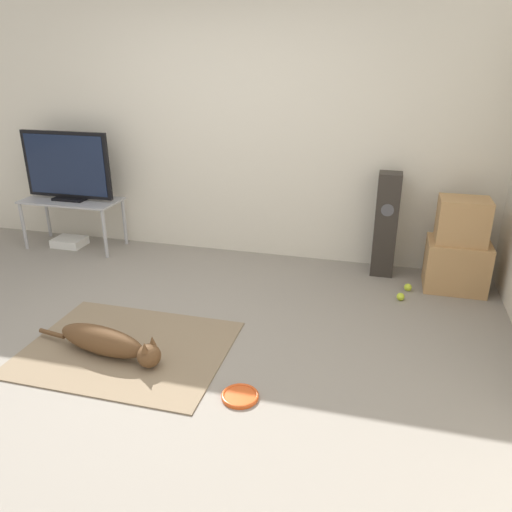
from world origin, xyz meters
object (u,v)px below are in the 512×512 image
Objects in this scene: floor_speaker at (386,225)px; tennis_ball_by_boxes at (401,297)px; tennis_ball_near_speaker at (408,287)px; cardboard_box_lower at (456,265)px; tv at (67,167)px; cardboard_box_upper at (463,221)px; frisbee at (240,396)px; dog at (108,342)px; tv_stand at (72,206)px; game_console at (70,242)px.

floor_speaker is 0.73m from tennis_ball_by_boxes.
floor_speaker is at bearing 125.41° from tennis_ball_near_speaker.
tv reaches higher than cardboard_box_lower.
cardboard_box_lower is 0.41m from cardboard_box_upper.
cardboard_box_lower reaches higher than tennis_ball_by_boxes.
cardboard_box_lower is (1.40, 1.96, 0.21)m from frisbee.
frisbee is 2.06m from tennis_ball_near_speaker.
tv_stand is (-1.45, 1.83, 0.35)m from dog.
frisbee is at bearing -120.76° from tennis_ball_by_boxes.
tennis_ball_by_boxes is (0.18, -0.54, -0.45)m from floor_speaker.
dog is 2.40m from tennis_ball_by_boxes.
frisbee is 3.24m from game_console.
tv is (-3.22, -0.11, 0.39)m from floor_speaker.
tv_stand is 3.49m from tennis_ball_near_speaker.
frisbee is 3.48× the size of tennis_ball_by_boxes.
cardboard_box_upper is at bearing 54.47° from frisbee.
game_console is at bearing 173.05° from tennis_ball_by_boxes.
tv reaches higher than dog.
game_console is at bearing 141.49° from frisbee.
tv is at bearing 178.85° from cardboard_box_upper.
cardboard_box_upper is (1.39, 1.95, 0.62)m from frisbee.
tv_stand is at bearing 176.23° from tennis_ball_near_speaker.
cardboard_box_upper is 0.42× the size of tv.
cardboard_box_upper is 6.22× the size of tennis_ball_near_speaker.
tennis_ball_by_boxes is at bearing -7.33° from tv.
floor_speaker reaches higher than tv_stand.
cardboard_box_upper is 0.42× the size of floor_speaker.
game_console is at bearing -172.39° from tv.
frisbee is 0.24× the size of tv.
cardboard_box_upper reaches higher than tv_stand.
tennis_ball_near_speaker is at bearing 38.46° from dog.
dog is 1.07× the size of tv.
tv_stand is 15.44× the size of tennis_ball_by_boxes.
tv_stand is 0.41m from tv.
frisbee is 3.48× the size of tennis_ball_near_speaker.
dog is 1.01× the size of tv_stand.
dog is 1.98× the size of cardboard_box_lower.
tv reaches higher than game_console.
floor_speaker is at bearing 1.90° from tv.
cardboard_box_upper reaches higher than game_console.
frisbee is at bearing -119.36° from tennis_ball_near_speaker.
floor_speaker is at bearing 1.95° from tv_stand.
dog is at bearing -51.65° from tv_stand.
frisbee is 3.29m from tv.
frisbee is 0.44× the size of cardboard_box_lower.
dog is at bearing 168.67° from frisbee.
floor_speaker is at bearing 2.06° from game_console.
game_console is (-3.94, 0.06, -0.18)m from cardboard_box_lower.
floor_speaker is (-0.63, 0.17, 0.26)m from cardboard_box_lower.
cardboard_box_upper is at bearing -1.15° from tv.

